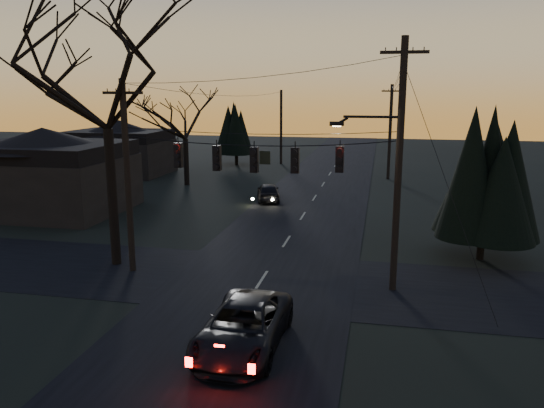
% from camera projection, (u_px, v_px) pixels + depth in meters
% --- Properties ---
extents(main_road, '(8.00, 120.00, 0.02)m').
position_uv_depth(main_road, '(298.00, 224.00, 32.40)').
color(main_road, black).
rests_on(main_road, ground).
extents(cross_road, '(60.00, 7.00, 0.02)m').
position_uv_depth(cross_road, '(262.00, 280.00, 22.83)').
color(cross_road, black).
rests_on(cross_road, ground).
extents(utility_pole_right, '(5.00, 0.30, 10.00)m').
position_uv_depth(utility_pole_right, '(392.00, 289.00, 21.74)').
color(utility_pole_right, black).
rests_on(utility_pole_right, ground).
extents(utility_pole_left, '(1.80, 0.30, 8.50)m').
position_uv_depth(utility_pole_left, '(133.00, 270.00, 24.02)').
color(utility_pole_left, black).
rests_on(utility_pole_left, ground).
extents(utility_pole_far_r, '(1.80, 0.30, 8.50)m').
position_uv_depth(utility_pole_far_r, '(388.00, 179.00, 48.54)').
color(utility_pole_far_r, black).
rests_on(utility_pole_far_r, ground).
extents(utility_pole_far_l, '(0.30, 0.30, 8.00)m').
position_uv_depth(utility_pole_far_l, '(281.00, 164.00, 58.47)').
color(utility_pole_far_l, black).
rests_on(utility_pole_far_l, ground).
extents(span_signal_assembly, '(11.50, 0.44, 1.56)m').
position_uv_depth(span_signal_assembly, '(256.00, 158.00, 21.76)').
color(span_signal_assembly, black).
rests_on(span_signal_assembly, ground).
extents(bare_tree_left, '(9.49, 9.49, 12.65)m').
position_uv_depth(bare_tree_left, '(104.00, 71.00, 23.09)').
color(bare_tree_left, black).
rests_on(bare_tree_left, ground).
extents(evergreen_right, '(3.90, 3.90, 7.58)m').
position_uv_depth(evergreen_right, '(487.00, 169.00, 24.71)').
color(evergreen_right, black).
rests_on(evergreen_right, ground).
extents(bare_tree_dist, '(6.66, 6.66, 7.93)m').
position_uv_depth(bare_tree_dist, '(185.00, 120.00, 44.45)').
color(bare_tree_dist, black).
rests_on(bare_tree_dist, ground).
extents(evergreen_dist, '(3.37, 3.37, 6.29)m').
position_uv_depth(evergreen_dist, '(236.00, 130.00, 56.99)').
color(evergreen_dist, black).
rests_on(evergreen_dist, ground).
extents(house_left_near, '(10.00, 8.00, 5.60)m').
position_uv_depth(house_left_near, '(46.00, 170.00, 35.18)').
color(house_left_near, black).
rests_on(house_left_near, ground).
extents(house_left_far, '(9.00, 7.00, 5.20)m').
position_uv_depth(house_left_far, '(119.00, 147.00, 51.13)').
color(house_left_far, black).
rests_on(house_left_far, ground).
extents(suv_near, '(2.46, 5.22, 1.44)m').
position_uv_depth(suv_near, '(244.00, 327.00, 16.67)').
color(suv_near, black).
rests_on(suv_near, ground).
extents(sedan_oncoming_a, '(2.48, 4.14, 1.32)m').
position_uv_depth(sedan_oncoming_a, '(268.00, 192.00, 38.89)').
color(sedan_oncoming_a, black).
rests_on(sedan_oncoming_a, ground).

